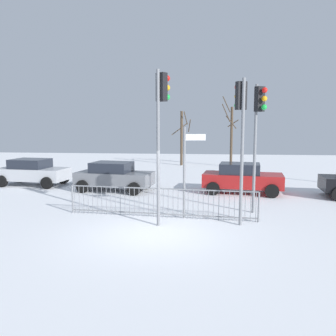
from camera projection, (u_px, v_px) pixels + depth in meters
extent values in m
plane|color=white|center=(153.00, 234.00, 10.55)|extent=(60.00, 60.00, 0.00)
cylinder|color=slate|center=(158.00, 149.00, 11.10)|extent=(0.11, 0.11, 5.07)
cube|color=black|center=(162.00, 87.00, 10.97)|extent=(0.39, 0.37, 0.90)
sphere|color=red|center=(167.00, 78.00, 11.11)|extent=(0.20, 0.20, 0.20)
sphere|color=orange|center=(167.00, 88.00, 11.15)|extent=(0.20, 0.20, 0.20)
sphere|color=green|center=(167.00, 97.00, 11.19)|extent=(0.20, 0.20, 0.20)
cylinder|color=slate|center=(242.00, 153.00, 11.16)|extent=(0.11, 0.11, 4.81)
cube|color=black|center=(241.00, 96.00, 11.09)|extent=(0.38, 0.33, 0.90)
sphere|color=red|center=(238.00, 87.00, 11.29)|extent=(0.20, 0.20, 0.20)
sphere|color=orange|center=(237.00, 96.00, 11.33)|extent=(0.20, 0.20, 0.20)
sphere|color=green|center=(237.00, 106.00, 11.36)|extent=(0.20, 0.20, 0.20)
cylinder|color=slate|center=(255.00, 150.00, 12.82)|extent=(0.11, 0.11, 4.81)
cube|color=black|center=(260.00, 99.00, 12.44)|extent=(0.39, 0.36, 0.90)
sphere|color=red|center=(265.00, 90.00, 12.19)|extent=(0.20, 0.20, 0.20)
sphere|color=orange|center=(264.00, 99.00, 12.22)|extent=(0.20, 0.20, 0.20)
sphere|color=green|center=(264.00, 107.00, 12.26)|extent=(0.20, 0.20, 0.20)
cylinder|color=slate|center=(184.00, 173.00, 12.14)|extent=(0.09, 0.09, 3.25)
cube|color=white|center=(196.00, 137.00, 11.99)|extent=(0.70, 0.12, 0.22)
cube|color=slate|center=(161.00, 189.00, 12.31)|extent=(6.84, 0.62, 0.04)
cube|color=slate|center=(161.00, 214.00, 12.43)|extent=(6.84, 0.62, 0.04)
cylinder|color=slate|center=(75.00, 199.00, 13.00)|extent=(0.02, 0.02, 1.05)
cylinder|color=slate|center=(79.00, 199.00, 12.97)|extent=(0.02, 0.02, 1.05)
cylinder|color=slate|center=(84.00, 200.00, 12.94)|extent=(0.02, 0.02, 1.05)
cylinder|color=slate|center=(88.00, 200.00, 12.90)|extent=(0.02, 0.02, 1.05)
cylinder|color=slate|center=(93.00, 200.00, 12.87)|extent=(0.02, 0.02, 1.05)
cylinder|color=slate|center=(97.00, 200.00, 12.84)|extent=(0.02, 0.02, 1.05)
cylinder|color=slate|center=(102.00, 200.00, 12.80)|extent=(0.02, 0.02, 1.05)
cylinder|color=slate|center=(106.00, 201.00, 12.77)|extent=(0.02, 0.02, 1.05)
cylinder|color=slate|center=(111.00, 201.00, 12.73)|extent=(0.02, 0.02, 1.05)
cylinder|color=slate|center=(116.00, 201.00, 12.70)|extent=(0.02, 0.02, 1.05)
cylinder|color=slate|center=(120.00, 201.00, 12.67)|extent=(0.02, 0.02, 1.05)
cylinder|color=slate|center=(125.00, 201.00, 12.63)|extent=(0.02, 0.02, 1.05)
cylinder|color=slate|center=(130.00, 202.00, 12.60)|extent=(0.02, 0.02, 1.05)
cylinder|color=slate|center=(134.00, 202.00, 12.56)|extent=(0.02, 0.02, 1.05)
cylinder|color=slate|center=(139.00, 202.00, 12.53)|extent=(0.02, 0.02, 1.05)
cylinder|color=slate|center=(144.00, 202.00, 12.50)|extent=(0.02, 0.02, 1.05)
cylinder|color=slate|center=(149.00, 202.00, 12.46)|extent=(0.02, 0.02, 1.05)
cylinder|color=slate|center=(154.00, 203.00, 12.43)|extent=(0.02, 0.02, 1.05)
cylinder|color=slate|center=(158.00, 203.00, 12.40)|extent=(0.02, 0.02, 1.05)
cylinder|color=slate|center=(163.00, 203.00, 12.36)|extent=(0.02, 0.02, 1.05)
cylinder|color=slate|center=(168.00, 203.00, 12.33)|extent=(0.02, 0.02, 1.05)
cylinder|color=slate|center=(173.00, 203.00, 12.29)|extent=(0.02, 0.02, 1.05)
cylinder|color=slate|center=(178.00, 204.00, 12.26)|extent=(0.02, 0.02, 1.05)
cylinder|color=slate|center=(183.00, 204.00, 12.23)|extent=(0.02, 0.02, 1.05)
cylinder|color=slate|center=(188.00, 204.00, 12.19)|extent=(0.02, 0.02, 1.05)
cylinder|color=slate|center=(193.00, 204.00, 12.16)|extent=(0.02, 0.02, 1.05)
cylinder|color=slate|center=(198.00, 205.00, 12.13)|extent=(0.02, 0.02, 1.05)
cylinder|color=slate|center=(203.00, 205.00, 12.09)|extent=(0.02, 0.02, 1.05)
cylinder|color=slate|center=(208.00, 205.00, 12.06)|extent=(0.02, 0.02, 1.05)
cylinder|color=slate|center=(214.00, 205.00, 12.02)|extent=(0.02, 0.02, 1.05)
cylinder|color=slate|center=(219.00, 205.00, 11.99)|extent=(0.02, 0.02, 1.05)
cylinder|color=slate|center=(224.00, 206.00, 11.96)|extent=(0.02, 0.02, 1.05)
cylinder|color=slate|center=(229.00, 206.00, 11.92)|extent=(0.02, 0.02, 1.05)
cylinder|color=slate|center=(235.00, 206.00, 11.89)|extent=(0.02, 0.02, 1.05)
cylinder|color=slate|center=(240.00, 206.00, 11.86)|extent=(0.02, 0.02, 1.05)
cylinder|color=slate|center=(245.00, 207.00, 11.82)|extent=(0.02, 0.02, 1.05)
cylinder|color=slate|center=(251.00, 207.00, 11.79)|extent=(0.02, 0.02, 1.05)
cylinder|color=slate|center=(256.00, 207.00, 11.75)|extent=(0.02, 0.02, 1.05)
cylinder|color=slate|center=(73.00, 199.00, 13.02)|extent=(0.06, 0.06, 1.05)
cylinder|color=slate|center=(259.00, 207.00, 11.74)|extent=(0.06, 0.06, 1.05)
cube|color=slate|center=(115.00, 178.00, 17.38)|extent=(4.00, 2.23, 0.65)
cube|color=#1E232D|center=(112.00, 168.00, 17.35)|extent=(2.09, 1.76, 0.55)
cylinder|color=black|center=(145.00, 183.00, 17.91)|extent=(0.66, 0.31, 0.64)
cylinder|color=black|center=(134.00, 189.00, 16.27)|extent=(0.66, 0.31, 0.64)
cylinder|color=black|center=(98.00, 181.00, 18.57)|extent=(0.66, 0.31, 0.64)
cylinder|color=black|center=(83.00, 186.00, 16.93)|extent=(0.66, 0.31, 0.64)
cylinder|color=black|center=(329.00, 187.00, 16.69)|extent=(0.66, 0.28, 0.64)
cube|color=#B2B5BA|center=(33.00, 174.00, 19.02)|extent=(3.96, 2.09, 0.65)
cube|color=#1E232D|center=(30.00, 164.00, 18.98)|extent=(2.05, 1.69, 0.55)
cylinder|color=black|center=(63.00, 178.00, 19.60)|extent=(0.66, 0.29, 0.64)
cylinder|color=black|center=(47.00, 183.00, 17.95)|extent=(0.66, 0.29, 0.64)
cylinder|color=black|center=(21.00, 177.00, 20.16)|extent=(0.66, 0.29, 0.64)
cylinder|color=black|center=(2.00, 181.00, 18.51)|extent=(0.66, 0.29, 0.64)
cube|color=maroon|center=(243.00, 180.00, 16.82)|extent=(3.99, 2.19, 0.65)
cube|color=#1E232D|center=(240.00, 169.00, 16.79)|extent=(2.08, 1.74, 0.55)
cylinder|color=black|center=(270.00, 185.00, 17.36)|extent=(0.66, 0.30, 0.64)
cylinder|color=black|center=(272.00, 191.00, 15.72)|extent=(0.66, 0.30, 0.64)
cylinder|color=black|center=(217.00, 183.00, 18.00)|extent=(0.66, 0.30, 0.64)
cylinder|color=black|center=(213.00, 189.00, 16.36)|extent=(0.66, 0.30, 0.64)
cylinder|color=#473828|center=(182.00, 138.00, 28.55)|extent=(0.21, 0.21, 4.50)
cylinder|color=#473828|center=(189.00, 126.00, 28.45)|extent=(0.28, 1.35, 1.04)
cylinder|color=#473828|center=(180.00, 129.00, 29.13)|extent=(1.38, 0.50, 1.06)
cylinder|color=#473828|center=(186.00, 118.00, 28.20)|extent=(0.32, 0.76, 1.06)
cylinder|color=#473828|center=(231.00, 137.00, 27.58)|extent=(0.21, 0.21, 4.79)
cylinder|color=#473828|center=(226.00, 113.00, 27.12)|extent=(0.65, 1.05, 1.45)
cylinder|color=#473828|center=(233.00, 123.00, 27.84)|extent=(0.89, 0.37, 0.63)
cylinder|color=#473828|center=(231.00, 122.00, 27.05)|extent=(0.86, 0.24, 1.05)
cylinder|color=#473828|center=(226.00, 104.00, 27.06)|extent=(0.60, 1.01, 1.31)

